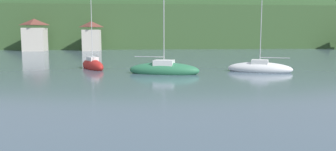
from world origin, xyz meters
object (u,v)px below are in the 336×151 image
(sailboat_far_2, at_px, (260,68))
(sailboat_far_0, at_px, (164,70))
(shore_building_west, at_px, (35,35))
(shore_building_westcentral, at_px, (92,36))
(sailboat_far_4, at_px, (93,65))

(sailboat_far_2, bearing_deg, sailboat_far_0, 28.67)
(shore_building_west, relative_size, shore_building_westcentral, 1.08)
(shore_building_westcentral, bearing_deg, sailboat_far_2, -62.13)
(sailboat_far_0, bearing_deg, sailboat_far_2, 21.37)
(sailboat_far_4, bearing_deg, shore_building_westcentral, -19.12)
(sailboat_far_2, bearing_deg, shore_building_westcentral, -38.40)
(sailboat_far_0, relative_size, sailboat_far_2, 1.12)
(shore_building_west, bearing_deg, sailboat_far_2, -50.86)
(sailboat_far_4, bearing_deg, sailboat_far_2, -130.83)
(sailboat_far_0, xyz_separation_m, sailboat_far_4, (-9.12, 6.34, -0.02))
(shore_building_west, height_order, sailboat_far_2, sailboat_far_2)
(shore_building_westcentral, distance_m, sailboat_far_4, 46.88)
(sailboat_far_0, bearing_deg, shore_building_westcentral, 122.63)
(sailboat_far_0, distance_m, sailboat_far_2, 12.05)
(shore_building_westcentral, height_order, sailboat_far_2, sailboat_far_2)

